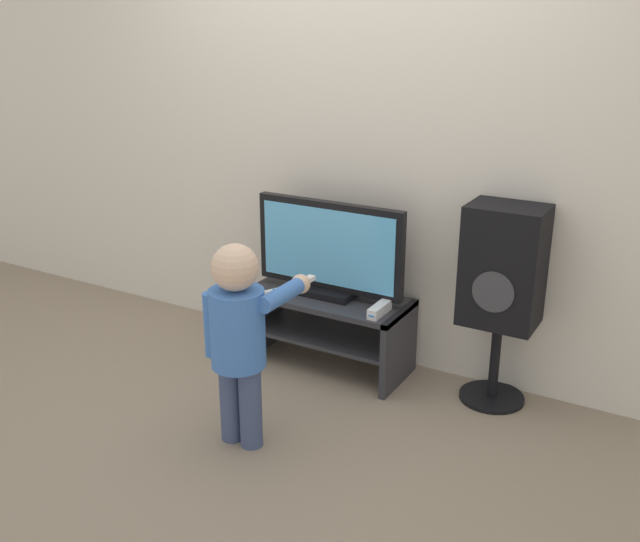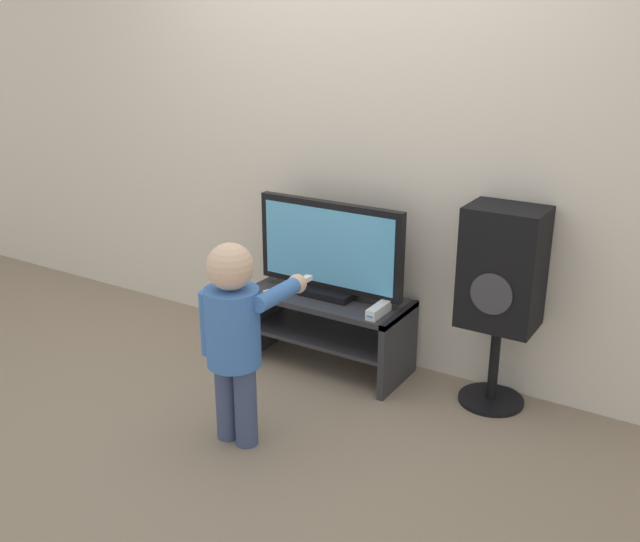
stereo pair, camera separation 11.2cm
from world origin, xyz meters
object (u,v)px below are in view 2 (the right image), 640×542
Objects in this scene: child at (235,328)px; speaker_tower at (502,274)px; game_console at (379,310)px; remote_primary at (275,291)px; television at (330,250)px.

speaker_tower is (0.88, 0.96, 0.13)m from child.
game_console reaches higher than remote_primary.
game_console is 0.65m from speaker_tower.
television is at bearing 25.66° from remote_primary.
child is (0.04, -0.88, -0.11)m from television.
remote_primary is at bearing -170.16° from speaker_tower.
remote_primary is 0.82m from child.
television is at bearing 92.85° from child.
television is 0.84× the size of speaker_tower.
remote_primary is 0.13× the size of speaker_tower.
child is at bearing -132.68° from speaker_tower.
remote_primary is (-0.64, -0.02, -0.02)m from game_console.
game_console is at bearing -16.82° from television.
speaker_tower is at bearing 18.03° from game_console.
television is 0.39m from remote_primary.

